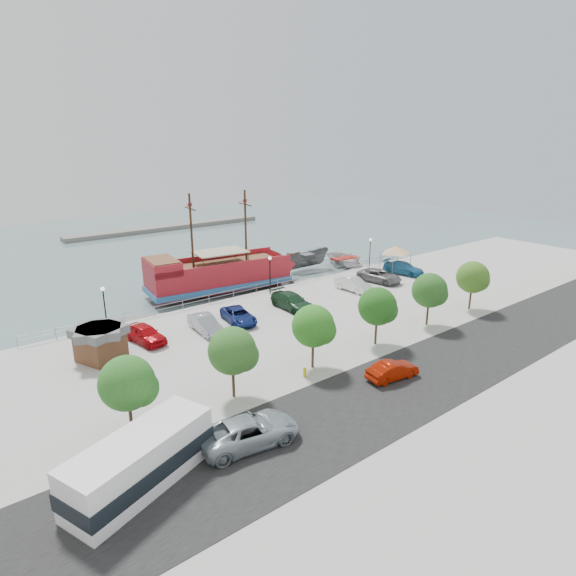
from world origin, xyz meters
TOP-DOWN VIEW (x-y plane):
  - ground at (0.00, 0.00)m, footprint 160.00×160.00m
  - land_slab at (0.00, -21.00)m, footprint 100.00×58.00m
  - street at (0.00, -16.00)m, footprint 100.00×8.00m
  - sidewalk at (0.00, -10.00)m, footprint 100.00×4.00m
  - seawall_railing at (0.00, 7.80)m, footprint 50.00×0.06m
  - far_shore at (10.00, 55.00)m, footprint 40.00×3.00m
  - pirate_ship at (-1.09, 13.19)m, footprint 19.83×7.48m
  - patrol_boat at (12.20, 14.55)m, footprint 6.98×3.65m
  - speedboat at (17.90, 12.86)m, footprint 6.50×8.16m
  - dock_west at (-13.39, 9.20)m, footprint 7.58×4.14m
  - dock_mid at (9.25, 9.20)m, footprint 6.67×3.50m
  - dock_east at (17.23, 9.20)m, footprint 7.31×3.54m
  - shed at (-20.14, 1.34)m, footprint 4.29×4.29m
  - canopy_tent at (18.68, 4.46)m, footprint 5.45×5.45m
  - street_van at (-17.05, -14.97)m, footprint 6.27×3.60m
  - street_sedan at (-4.60, -14.88)m, footprint 4.16×1.96m
  - shuttle_bus at (-23.18, -14.50)m, footprint 8.39×5.38m
  - fire_hydrant at (-9.45, -10.80)m, footprint 0.26×0.26m
  - lamp_post_left at (-18.00, 6.50)m, footprint 0.36×0.36m
  - lamp_post_mid at (0.00, 6.50)m, footprint 0.36×0.36m
  - lamp_post_right at (16.00, 6.50)m, footprint 0.36×0.36m
  - tree_a at (-21.85, -10.07)m, footprint 3.30×3.20m
  - tree_b at (-14.85, -10.07)m, footprint 3.30×3.20m
  - tree_c at (-7.85, -10.07)m, footprint 3.30×3.20m
  - tree_d at (-0.85, -10.07)m, footprint 3.30×3.20m
  - tree_e at (6.15, -10.07)m, footprint 3.30×3.20m
  - tree_f at (13.15, -10.07)m, footprint 3.30×3.20m
  - parked_car_a at (-16.14, 2.38)m, footprint 2.65×4.83m
  - parked_car_b at (-10.98, 1.32)m, footprint 1.88×4.66m
  - parked_car_c at (-7.40, 1.36)m, footprint 3.02×5.15m
  - parked_car_d at (-1.11, 1.20)m, footprint 2.31×5.52m
  - parked_car_f at (8.13, 1.59)m, footprint 1.82×4.75m
  - parked_car_g at (13.10, 2.16)m, footprint 3.48×5.81m
  - parked_car_h at (18.20, 2.65)m, footprint 3.20×5.65m

SIDE VIEW (x-z plane):
  - ground at x=0.00m, z-range -1.00..-1.00m
  - dock_mid at x=9.25m, z-range -1.00..-0.63m
  - dock_east at x=17.23m, z-range -1.00..-0.60m
  - dock_west at x=-13.39m, z-range -1.00..-0.58m
  - land_slab at x=0.00m, z-range -1.20..0.00m
  - far_shore at x=10.00m, z-range -1.00..-0.20m
  - speedboat at x=17.90m, z-range -1.00..0.51m
  - street at x=0.00m, z-range -0.01..0.03m
  - sidewalk at x=0.00m, z-range -0.01..0.04m
  - patrol_boat at x=12.20m, z-range -1.00..1.57m
  - fire_hydrant at x=-9.45m, z-range 0.03..0.79m
  - seawall_railing at x=0.00m, z-range 0.03..1.03m
  - street_sedan at x=-4.60m, z-range 0.00..1.32m
  - parked_car_c at x=-7.40m, z-range 0.00..1.35m
  - parked_car_b at x=-10.98m, z-range 0.00..1.51m
  - parked_car_g at x=13.10m, z-range 0.00..1.51m
  - parked_car_h at x=18.20m, z-range 0.00..1.54m
  - parked_car_f at x=8.13m, z-range 0.00..1.55m
  - parked_car_a at x=-16.14m, z-range 0.00..1.56m
  - parked_car_d at x=-1.11m, z-range 0.00..1.59m
  - street_van at x=-17.05m, z-range 0.00..1.65m
  - pirate_ship at x=-1.09m, z-range -5.11..7.25m
  - shuttle_bus at x=-23.18m, z-range -0.04..2.74m
  - shed at x=-20.14m, z-range 0.09..2.80m
  - lamp_post_left at x=-18.00m, z-range 0.80..5.08m
  - lamp_post_mid at x=0.00m, z-range 0.80..5.08m
  - lamp_post_right at x=16.00m, z-range 0.80..5.08m
  - canopy_tent at x=18.68m, z-range 1.38..5.10m
  - tree_a at x=-21.85m, z-range 0.80..5.80m
  - tree_b at x=-14.85m, z-range 0.80..5.80m
  - tree_c at x=-7.85m, z-range 0.80..5.80m
  - tree_d at x=-0.85m, z-range 0.80..5.80m
  - tree_e at x=6.15m, z-range 0.80..5.80m
  - tree_f at x=13.15m, z-range 0.80..5.80m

